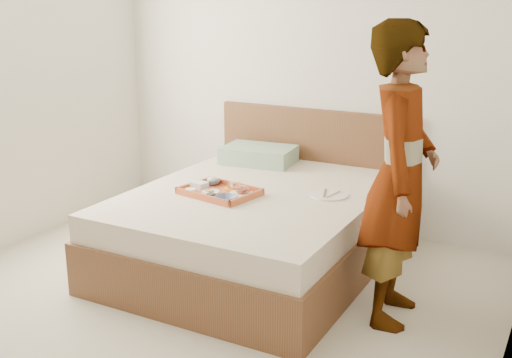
{
  "coord_description": "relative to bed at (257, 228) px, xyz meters",
  "views": [
    {
      "loc": [
        1.97,
        -2.56,
        1.79
      ],
      "look_at": [
        0.1,
        0.9,
        0.65
      ],
      "focal_mm": 43.6,
      "sensor_mm": 36.0,
      "label": 1
    }
  ],
  "objects": [
    {
      "name": "ground",
      "position": [
        -0.05,
        -1.0,
        -0.27
      ],
      "size": [
        3.5,
        4.0,
        0.01
      ],
      "primitive_type": "cube",
      "color": "beige",
      "rests_on": "ground"
    },
    {
      "name": "wall_back",
      "position": [
        -0.05,
        1.0,
        1.04
      ],
      "size": [
        3.5,
        0.01,
        2.6
      ],
      "primitive_type": "cube",
      "color": "silver",
      "rests_on": "ground"
    },
    {
      "name": "bed",
      "position": [
        0.0,
        0.0,
        0.0
      ],
      "size": [
        1.65,
        2.0,
        0.53
      ],
      "primitive_type": "cube",
      "color": "brown",
      "rests_on": "ground"
    },
    {
      "name": "headboard",
      "position": [
        0.0,
        0.97,
        0.21
      ],
      "size": [
        1.65,
        0.06,
        0.95
      ],
      "primitive_type": "cube",
      "color": "brown",
      "rests_on": "ground"
    },
    {
      "name": "pillow",
      "position": [
        -0.35,
        0.69,
        0.33
      ],
      "size": [
        0.59,
        0.43,
        0.13
      ],
      "primitive_type": "cube",
      "rotation": [
        0.0,
        0.0,
        0.1
      ],
      "color": "#98AB9C",
      "rests_on": "bed"
    },
    {
      "name": "tray",
      "position": [
        -0.19,
        -0.18,
        0.29
      ],
      "size": [
        0.54,
        0.44,
        0.04
      ],
      "primitive_type": "cube",
      "rotation": [
        0.0,
        0.0,
        -0.18
      ],
      "color": "#D16631",
      "rests_on": "bed"
    },
    {
      "name": "prawn_plate",
      "position": [
        -0.03,
        -0.15,
        0.28
      ],
      "size": [
        0.2,
        0.2,
        0.01
      ],
      "primitive_type": "cylinder",
      "rotation": [
        0.0,
        0.0,
        -0.18
      ],
      "color": "white",
      "rests_on": "tray"
    },
    {
      "name": "navy_bowl_big",
      "position": [
        -0.05,
        -0.32,
        0.3
      ],
      "size": [
        0.16,
        0.16,
        0.03
      ],
      "primitive_type": "imported",
      "rotation": [
        0.0,
        0.0,
        -0.18
      ],
      "color": "#191A47",
      "rests_on": "tray"
    },
    {
      "name": "sauce_dish",
      "position": [
        -0.17,
        -0.31,
        0.29
      ],
      "size": [
        0.08,
        0.08,
        0.03
      ],
      "primitive_type": "cylinder",
      "rotation": [
        0.0,
        0.0,
        -0.18
      ],
      "color": "black",
      "rests_on": "tray"
    },
    {
      "name": "meat_plate",
      "position": [
        -0.24,
        -0.21,
        0.28
      ],
      "size": [
        0.14,
        0.14,
        0.01
      ],
      "primitive_type": "cylinder",
      "rotation": [
        0.0,
        0.0,
        -0.18
      ],
      "color": "white",
      "rests_on": "tray"
    },
    {
      "name": "bread_plate",
      "position": [
        -0.15,
        -0.07,
        0.28
      ],
      "size": [
        0.14,
        0.14,
        0.01
      ],
      "primitive_type": "cylinder",
      "rotation": [
        0.0,
        0.0,
        -0.18
      ],
      "color": "orange",
      "rests_on": "tray"
    },
    {
      "name": "salad_bowl",
      "position": [
        -0.33,
        -0.04,
        0.3
      ],
      "size": [
        0.12,
        0.12,
        0.03
      ],
      "primitive_type": "imported",
      "rotation": [
        0.0,
        0.0,
        -0.18
      ],
      "color": "#191A47",
      "rests_on": "tray"
    },
    {
      "name": "plastic_tub",
      "position": [
        -0.36,
        -0.16,
        0.3
      ],
      "size": [
        0.12,
        0.1,
        0.04
      ],
      "primitive_type": "cube",
      "rotation": [
        0.0,
        0.0,
        -0.18
      ],
      "color": "silver",
      "rests_on": "tray"
    },
    {
      "name": "cheese_round",
      "position": [
        -0.36,
        -0.27,
        0.29
      ],
      "size": [
        0.08,
        0.08,
        0.02
      ],
      "primitive_type": "cylinder",
      "rotation": [
        0.0,
        0.0,
        -0.18
      ],
      "color": "white",
      "rests_on": "tray"
    },
    {
      "name": "dinner_plate",
      "position": [
        0.47,
        0.14,
        0.27
      ],
      "size": [
        0.25,
        0.25,
        0.01
      ],
      "primitive_type": "cylinder",
      "rotation": [
        0.0,
        0.0,
        0.01
      ],
      "color": "white",
      "rests_on": "bed"
    },
    {
      "name": "person",
      "position": [
        1.05,
        -0.28,
        0.58
      ],
      "size": [
        0.48,
        0.67,
        1.7
      ],
      "primitive_type": "imported",
      "rotation": [
        0.0,
        0.0,
        1.7
      ],
      "color": "silver",
      "rests_on": "ground"
    }
  ]
}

